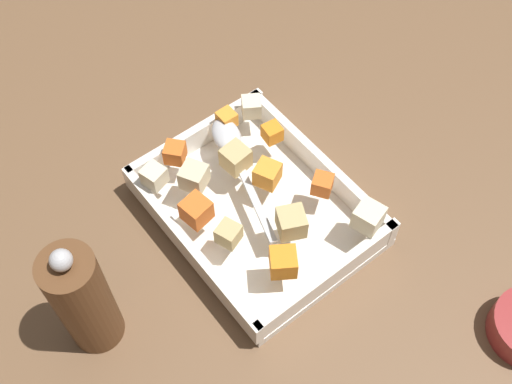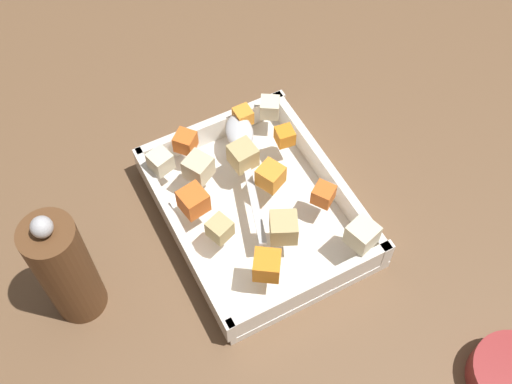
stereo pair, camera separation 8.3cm
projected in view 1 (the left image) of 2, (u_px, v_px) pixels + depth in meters
ground_plane at (258, 216)px, 0.89m from camera, size 4.00×4.00×0.00m
baking_dish at (256, 211)px, 0.87m from camera, size 0.29×0.23×0.05m
carrot_chunk_corner_nw at (196, 210)px, 0.81m from camera, size 0.04×0.04×0.03m
carrot_chunk_mid_right at (227, 119)px, 0.90m from camera, size 0.02×0.02×0.02m
carrot_chunk_near_spoon at (267, 174)px, 0.84m from camera, size 0.04×0.04×0.03m
carrot_chunk_back_center at (283, 262)px, 0.77m from camera, size 0.04×0.04×0.03m
carrot_chunk_corner_ne at (175, 153)px, 0.86m from camera, size 0.04×0.04×0.03m
carrot_chunk_under_handle at (322, 184)px, 0.84m from camera, size 0.04×0.04×0.03m
carrot_chunk_rim_edge at (272, 133)px, 0.88m from camera, size 0.03×0.03×0.02m
potato_chunk_far_left at (154, 176)px, 0.84m from camera, size 0.03×0.03×0.03m
potato_chunk_mid_left at (236, 158)px, 0.86m from camera, size 0.04×0.04×0.03m
potato_chunk_near_left at (290, 223)px, 0.80m from camera, size 0.04×0.04×0.03m
potato_chunk_corner_sw at (229, 234)px, 0.80m from camera, size 0.03×0.03×0.03m
potato_chunk_near_right at (368, 217)px, 0.81m from camera, size 0.04×0.04×0.03m
potato_chunk_heap_top at (251, 107)px, 0.91m from camera, size 0.04×0.04×0.03m
potato_chunk_front_center at (194, 177)px, 0.84m from camera, size 0.04×0.04×0.03m
serving_spoon at (230, 143)px, 0.88m from camera, size 0.20×0.08×0.02m
pepper_mill at (83, 300)px, 0.72m from camera, size 0.06×0.06×0.20m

